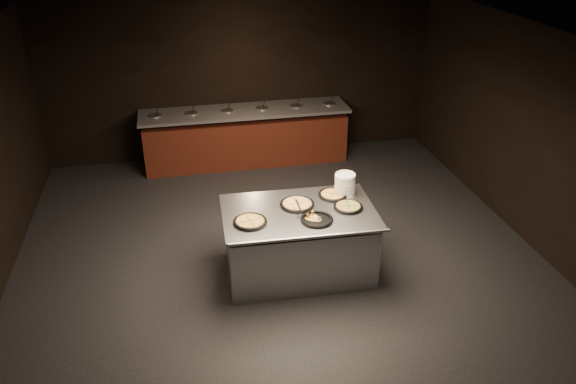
# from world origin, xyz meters

# --- Properties ---
(room) EXTENTS (7.02, 8.02, 2.92)m
(room) POSITION_xyz_m (0.00, 0.00, 1.45)
(room) COLOR black
(room) RESTS_ON ground
(salad_bar) EXTENTS (3.70, 0.83, 1.18)m
(salad_bar) POSITION_xyz_m (0.00, 3.56, 0.44)
(salad_bar) COLOR #571F14
(salad_bar) RESTS_ON ground
(serving_counter) EXTENTS (1.93, 1.28, 0.91)m
(serving_counter) POSITION_xyz_m (0.17, 0.03, 0.43)
(serving_counter) COLOR silver
(serving_counter) RESTS_ON ground
(plate_stack) EXTENTS (0.26, 0.26, 0.28)m
(plate_stack) POSITION_xyz_m (0.86, 0.35, 1.04)
(plate_stack) COLOR white
(plate_stack) RESTS_ON serving_counter
(pan_veggie_whole) EXTENTS (0.41, 0.41, 0.04)m
(pan_veggie_whole) POSITION_xyz_m (-0.46, -0.13, 0.93)
(pan_veggie_whole) COLOR black
(pan_veggie_whole) RESTS_ON serving_counter
(pan_cheese_whole) EXTENTS (0.43, 0.43, 0.04)m
(pan_cheese_whole) POSITION_xyz_m (0.18, 0.17, 0.93)
(pan_cheese_whole) COLOR black
(pan_cheese_whole) RESTS_ON serving_counter
(pan_cheese_slices_a) EXTENTS (0.38, 0.38, 0.04)m
(pan_cheese_slices_a) POSITION_xyz_m (0.69, 0.32, 0.93)
(pan_cheese_slices_a) COLOR black
(pan_cheese_slices_a) RESTS_ON serving_counter
(pan_cheese_slices_b) EXTENTS (0.39, 0.39, 0.04)m
(pan_cheese_slices_b) POSITION_xyz_m (0.33, -0.24, 0.92)
(pan_cheese_slices_b) COLOR black
(pan_cheese_slices_b) RESTS_ON serving_counter
(pan_veggie_slices) EXTENTS (0.37, 0.37, 0.04)m
(pan_veggie_slices) POSITION_xyz_m (0.79, -0.03, 0.93)
(pan_veggie_slices) COLOR black
(pan_veggie_slices) RESTS_ON serving_counter
(server_left) EXTENTS (0.14, 0.31, 0.15)m
(server_left) POSITION_xyz_m (0.15, 0.01, 0.98)
(server_left) COLOR silver
(server_left) RESTS_ON serving_counter
(server_right) EXTENTS (0.28, 0.19, 0.15)m
(server_right) POSITION_xyz_m (0.24, -0.18, 0.98)
(server_right) COLOR silver
(server_right) RESTS_ON serving_counter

